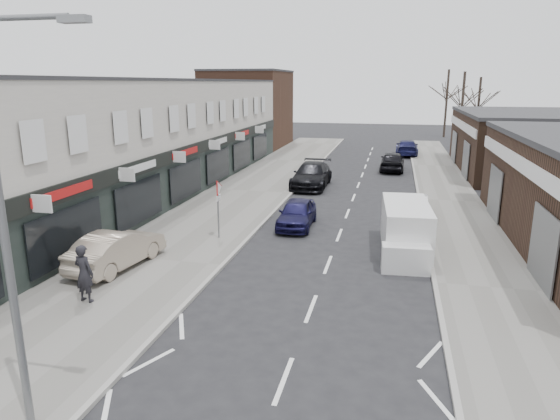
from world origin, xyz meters
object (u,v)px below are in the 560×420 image
Objects in this scene: parked_car_left_b at (312,175)px; parked_car_right_a at (413,205)px; sedan_on_pavement at (117,249)px; parked_car_right_b at (392,161)px; parked_car_right_c at (407,148)px; parked_car_left_a at (297,213)px; white_van at (406,230)px; pedestrian at (84,273)px; warning_sign at (218,193)px; street_lamp at (9,211)px.

parked_car_left_b is 9.24m from parked_car_right_a.
sedan_on_pavement is 0.94× the size of parked_car_right_b.
parked_car_right_b is at bearing 82.94° from parked_car_right_c.
parked_car_left_a is at bearing 77.01° from parked_car_right_b.
white_van is at bearing 89.75° from parked_car_right_c.
parked_car_right_c is (11.18, 34.02, -0.08)m from sedan_on_pavement.
parked_car_right_a is 0.85× the size of parked_car_right_b.
pedestrian is (0.64, -3.00, 0.23)m from sedan_on_pavement.
white_van is 1.23× the size of sedan_on_pavement.
parked_car_right_c is at bearing -88.64° from parked_car_right_a.
pedestrian is 0.34× the size of parked_car_left_b.
warning_sign is at bearing 71.31° from parked_car_right_b.
white_van is 1.15× the size of parked_car_right_b.
street_lamp reaches higher than parked_car_left_b.
white_van is 20.15m from parked_car_right_b.
parked_car_right_b is (5.27, 7.74, -0.03)m from parked_car_left_b.
warning_sign reaches higher than parked_car_right_a.
parked_car_left_a reaches higher than parked_car_right_a.
parked_car_left_b is at bearing 80.63° from warning_sign.
parked_car_right_a is 14.35m from parked_car_right_b.
parked_car_left_a is 6.45m from parked_car_right_a.
pedestrian is 0.41× the size of parked_car_right_b.
parked_car_left_b is at bearing -43.69° from parked_car_right_a.
parked_car_left_b reaches higher than sedan_on_pavement.
street_lamp is at bearing -92.84° from parked_car_left_b.
parked_car_right_a is at bearing 81.33° from white_van.
street_lamp reaches higher than warning_sign.
white_van reaches higher than parked_car_right_c.
street_lamp is 16.39m from parked_car_left_a.
street_lamp is 34.06m from parked_car_right_b.
white_van is at bearing -63.76° from parked_car_left_b.
parked_car_left_b is (-6.00, 12.40, -0.14)m from white_van.
pedestrian is 0.37× the size of parked_car_right_c.
sedan_on_pavement is at bearing -67.47° from pedestrian.
warning_sign reaches higher than white_van.
street_lamp reaches higher than pedestrian.
parked_car_right_a is at bearing -128.98° from sedan_on_pavement.
street_lamp is 9.82m from sedan_on_pavement.
pedestrian reaches higher than parked_car_right_b.
parked_car_right_c is (0.07, 23.63, 0.10)m from parked_car_right_a.
parked_car_left_a is at bearing -119.17° from sedan_on_pavement.
parked_car_left_b is (3.97, 19.94, -0.25)m from pedestrian.
parked_car_right_a is (5.63, 3.14, -0.03)m from parked_car_left_a.
white_van is 11.54m from sedan_on_pavement.
warning_sign is at bearing -93.93° from pedestrian.
parked_car_right_c is (8.03, 42.51, -3.88)m from street_lamp.
street_lamp reaches higher than parked_car_right_b.
parked_car_left_b reaches higher than parked_car_left_a.
parked_car_right_a is at bearing 90.70° from parked_car_right_c.
parked_car_left_a is at bearing 44.76° from warning_sign.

